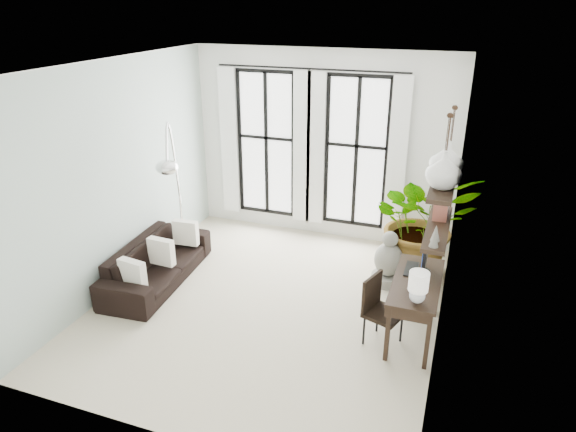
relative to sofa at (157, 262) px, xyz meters
The scene contains 16 objects.
floor 1.83m from the sofa, ahead, with size 5.00×5.00×0.00m, color beige.
ceiling 3.41m from the sofa, ahead, with size 5.00×5.00×0.00m, color white.
wall_left 1.37m from the sofa, behind, with size 5.00×5.00×0.00m, color #A8BCB2.
wall_right 4.25m from the sofa, ahead, with size 5.00×5.00×0.00m, color white.
wall_back 3.31m from the sofa, 53.82° to the left, with size 4.50×4.50×0.00m, color white.
windows 3.14m from the sofa, 56.20° to the left, with size 3.26×0.13×2.65m.
wall_shelves 4.16m from the sofa, ahead, with size 0.25×1.30×0.60m.
sofa is the anchor object (origin of this frame).
throw_pillows 0.22m from the sofa, ahead, with size 0.40×1.52×0.40m.
plant 3.99m from the sofa, 23.85° to the left, with size 1.51×1.31×1.67m, color #2D7228.
desk 3.77m from the sofa, ahead, with size 0.56×1.32×1.17m.
desk_chair 3.38m from the sofa, ahead, with size 0.53×0.53×0.87m.
arc_lamp 1.56m from the sofa, 77.98° to the left, with size 0.73×1.21×2.33m.
buddha 3.42m from the sofa, 18.48° to the left, with size 0.46×0.46×0.83m.
vase_a 4.39m from the sofa, ahead, with size 0.37×0.37×0.38m, color white.
vase_b 4.37m from the sofa, ahead, with size 0.37×0.37×0.38m, color white.
Camera 1 is at (2.29, -5.63, 3.91)m, focal length 32.00 mm.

